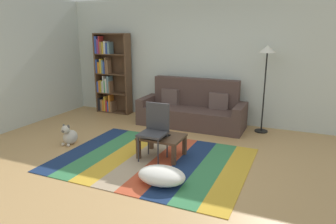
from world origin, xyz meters
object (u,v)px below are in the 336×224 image
object	(u,v)px
pouf	(162,176)
folding_chair	(155,127)
dog	(69,136)
couch	(192,110)
coffee_table	(162,140)
tv_remote	(166,136)
bookshelf	(109,75)
standing_lamp	(267,60)

from	to	relation	value
pouf	folding_chair	world-z (taller)	folding_chair
dog	couch	bearing A→B (deg)	50.67
coffee_table	tv_remote	xyz separation A→B (m)	(0.08, 0.01, 0.07)
dog	tv_remote	distance (m)	1.86
bookshelf	tv_remote	world-z (taller)	bookshelf
pouf	tv_remote	bearing A→B (deg)	109.93
standing_lamp	folding_chair	distance (m)	2.67
standing_lamp	tv_remote	size ratio (longest dim) A/B	11.54
couch	folding_chair	bearing A→B (deg)	-88.21
dog	tv_remote	bearing A→B (deg)	4.86
bookshelf	pouf	bearing A→B (deg)	-46.82
bookshelf	folding_chair	xyz separation A→B (m)	(2.33, -2.22, -0.39)
tv_remote	folding_chair	bearing A→B (deg)	-126.19
bookshelf	pouf	xyz separation A→B (m)	(2.79, -2.97, -0.81)
bookshelf	pouf	distance (m)	4.16
pouf	standing_lamp	distance (m)	3.27
couch	tv_remote	world-z (taller)	couch
standing_lamp	tv_remote	world-z (taller)	standing_lamp
couch	folding_chair	world-z (taller)	couch
bookshelf	standing_lamp	distance (m)	3.75
standing_lamp	bookshelf	bearing A→B (deg)	178.02
couch	pouf	xyz separation A→B (m)	(0.52, -2.69, -0.22)
bookshelf	dog	size ratio (longest dim) A/B	4.87
standing_lamp	folding_chair	size ratio (longest dim) A/B	1.92
couch	coffee_table	distance (m)	1.85
dog	standing_lamp	size ratio (longest dim) A/B	0.23
dog	folding_chair	xyz separation A→B (m)	(1.70, 0.06, 0.37)
coffee_table	dog	size ratio (longest dim) A/B	1.74
folding_chair	pouf	bearing A→B (deg)	-43.28
bookshelf	folding_chair	bearing A→B (deg)	-43.58
bookshelf	coffee_table	size ratio (longest dim) A/B	2.80
coffee_table	standing_lamp	distance (m)	2.65
tv_remote	bookshelf	bearing A→B (deg)	160.20
dog	folding_chair	world-z (taller)	folding_chair
pouf	dog	world-z (taller)	dog
dog	folding_chair	bearing A→B (deg)	2.00
bookshelf	coffee_table	world-z (taller)	bookshelf
coffee_table	tv_remote	size ratio (longest dim) A/B	4.61
tv_remote	standing_lamp	bearing A→B (deg)	78.93
bookshelf	dog	world-z (taller)	bookshelf
couch	coffee_table	xyz separation A→B (m)	(0.13, -1.85, -0.04)
dog	standing_lamp	world-z (taller)	standing_lamp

